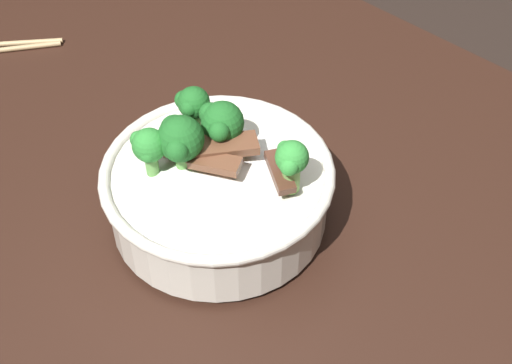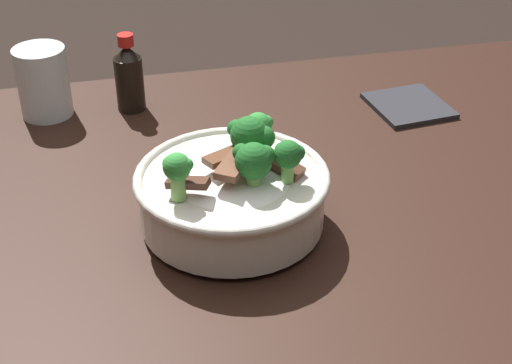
% 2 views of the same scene
% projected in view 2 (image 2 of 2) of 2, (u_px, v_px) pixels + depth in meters
% --- Properties ---
extents(dining_table, '(1.38, 0.91, 0.74)m').
position_uv_depth(dining_table, '(209.00, 294.00, 1.00)').
color(dining_table, black).
rests_on(dining_table, ground).
extents(rice_bowl, '(0.23, 0.23, 0.14)m').
position_uv_depth(rice_bowl, '(233.00, 190.00, 0.91)').
color(rice_bowl, silver).
rests_on(rice_bowl, dining_table).
extents(drinking_glass, '(0.08, 0.08, 0.11)m').
position_uv_depth(drinking_glass, '(44.00, 87.00, 1.16)').
color(drinking_glass, white).
rests_on(drinking_glass, dining_table).
extents(soy_sauce_bottle, '(0.04, 0.04, 0.12)m').
position_uv_depth(soy_sauce_bottle, '(129.00, 77.00, 1.17)').
color(soy_sauce_bottle, black).
rests_on(soy_sauce_bottle, dining_table).
extents(folded_napkin, '(0.12, 0.13, 0.01)m').
position_uv_depth(folded_napkin, '(409.00, 106.00, 1.20)').
color(folded_napkin, '#28282D').
rests_on(folded_napkin, dining_table).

